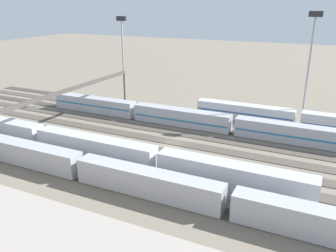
{
  "coord_description": "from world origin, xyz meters",
  "views": [
    {
      "loc": [
        -26.61,
        58.78,
        26.54
      ],
      "look_at": [
        2.33,
        -2.13,
        2.5
      ],
      "focal_mm": 36.94,
      "sensor_mm": 36.0,
      "label": 1
    }
  ],
  "objects_px": {
    "train_on_track_8": "(147,183)",
    "light_mast_0": "(310,54)",
    "train_on_track_2": "(181,117)",
    "signal_gantry": "(71,92)",
    "train_on_track_7": "(95,151)",
    "light_mast_2": "(123,47)"
  },
  "relations": [
    {
      "from": "train_on_track_2",
      "to": "light_mast_0",
      "type": "xyz_separation_m",
      "value": [
        -24.78,
        -12.39,
        14.13
      ]
    },
    {
      "from": "light_mast_0",
      "to": "train_on_track_2",
      "type": "bearing_deg",
      "value": 26.56
    },
    {
      "from": "train_on_track_2",
      "to": "train_on_track_8",
      "type": "xyz_separation_m",
      "value": [
        -7.57,
        30.0,
        0.01
      ]
    },
    {
      "from": "train_on_track_2",
      "to": "train_on_track_7",
      "type": "bearing_deg",
      "value": 77.81
    },
    {
      "from": "light_mast_0",
      "to": "train_on_track_8",
      "type": "bearing_deg",
      "value": 67.91
    },
    {
      "from": "light_mast_2",
      "to": "signal_gantry",
      "type": "relative_size",
      "value": 0.52
    },
    {
      "from": "light_mast_0",
      "to": "signal_gantry",
      "type": "relative_size",
      "value": 0.56
    },
    {
      "from": "light_mast_2",
      "to": "signal_gantry",
      "type": "xyz_separation_m",
      "value": [
        -0.19,
        22.31,
        -7.39
      ]
    },
    {
      "from": "light_mast_2",
      "to": "train_on_track_7",
      "type": "bearing_deg",
      "value": 115.14
    },
    {
      "from": "train_on_track_2",
      "to": "light_mast_0",
      "type": "height_order",
      "value": "light_mast_0"
    },
    {
      "from": "train_on_track_7",
      "to": "light_mast_0",
      "type": "xyz_separation_m",
      "value": [
        -30.18,
        -37.39,
        13.52
      ]
    },
    {
      "from": "train_on_track_2",
      "to": "train_on_track_8",
      "type": "distance_m",
      "value": 30.94
    },
    {
      "from": "train_on_track_8",
      "to": "train_on_track_7",
      "type": "bearing_deg",
      "value": -21.08
    },
    {
      "from": "train_on_track_8",
      "to": "light_mast_0",
      "type": "relative_size",
      "value": 2.85
    },
    {
      "from": "train_on_track_2",
      "to": "signal_gantry",
      "type": "height_order",
      "value": "signal_gantry"
    },
    {
      "from": "train_on_track_7",
      "to": "train_on_track_2",
      "type": "bearing_deg",
      "value": -102.19
    },
    {
      "from": "train_on_track_2",
      "to": "train_on_track_8",
      "type": "height_order",
      "value": "same"
    },
    {
      "from": "train_on_track_2",
      "to": "train_on_track_7",
      "type": "distance_m",
      "value": 25.58
    },
    {
      "from": "train_on_track_7",
      "to": "signal_gantry",
      "type": "relative_size",
      "value": 1.59
    },
    {
      "from": "signal_gantry",
      "to": "train_on_track_7",
      "type": "bearing_deg",
      "value": 139.11
    },
    {
      "from": "train_on_track_7",
      "to": "light_mast_2",
      "type": "distance_m",
      "value": 43.09
    },
    {
      "from": "train_on_track_8",
      "to": "light_mast_0",
      "type": "xyz_separation_m",
      "value": [
        -17.2,
        -42.39,
        14.12
      ]
    }
  ]
}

